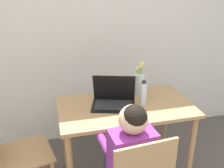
# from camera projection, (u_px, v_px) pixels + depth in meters

# --- Properties ---
(wall_back) EXTENTS (6.40, 0.05, 2.50)m
(wall_back) POSITION_uv_depth(u_px,v_px,m) (83.00, 28.00, 2.64)
(wall_back) COLOR white
(wall_back) RESTS_ON ground_plane
(dining_table) EXTENTS (1.12, 0.62, 0.75)m
(dining_table) POSITION_uv_depth(u_px,v_px,m) (125.00, 117.00, 2.24)
(dining_table) COLOR tan
(dining_table) RESTS_ON ground_plane
(chair_spare) EXTENTS (0.51, 0.48, 0.94)m
(chair_spare) POSITION_uv_depth(u_px,v_px,m) (5.00, 138.00, 1.96)
(chair_spare) COLOR tan
(chair_spare) RESTS_ON ground_plane
(person_seated) EXTENTS (0.32, 0.44, 1.08)m
(person_seated) POSITION_uv_depth(u_px,v_px,m) (129.00, 155.00, 1.71)
(person_seated) COLOR purple
(person_seated) RESTS_ON ground_plane
(laptop) EXTENTS (0.41, 0.35, 0.25)m
(laptop) POSITION_uv_depth(u_px,v_px,m) (114.00, 98.00, 2.19)
(laptop) COLOR black
(laptop) RESTS_ON dining_table
(flower_vase) EXTENTS (0.10, 0.10, 0.31)m
(flower_vase) POSITION_uv_depth(u_px,v_px,m) (139.00, 83.00, 2.35)
(flower_vase) COLOR silver
(flower_vase) RESTS_ON dining_table
(water_bottle) EXTENTS (0.06, 0.06, 0.21)m
(water_bottle) POSITION_uv_depth(u_px,v_px,m) (143.00, 93.00, 2.19)
(water_bottle) COLOR silver
(water_bottle) RESTS_ON dining_table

